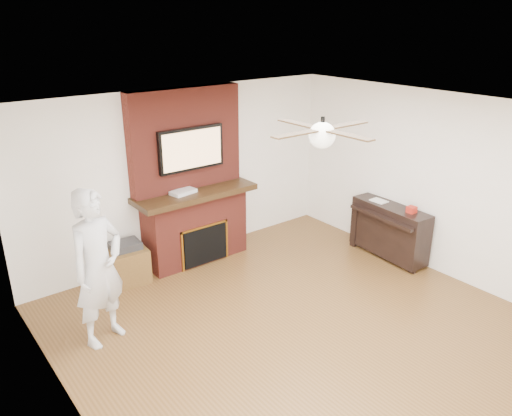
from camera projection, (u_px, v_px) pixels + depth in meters
room_shell at (317, 236)px, 5.21m from camera, size 5.36×5.86×2.86m
fireplace at (192, 195)px, 7.17m from camera, size 1.78×0.64×2.50m
tv at (191, 149)px, 6.89m from camera, size 1.00×0.08×0.60m
ceiling_fan at (322, 134)px, 4.82m from camera, size 1.21×1.21×0.31m
person at (98, 268)px, 5.31m from camera, size 0.76×0.63×1.78m
side_table at (127, 263)px, 6.76m from camera, size 0.53×0.53×0.58m
piano at (389, 230)px, 7.39m from camera, size 0.54×1.26×0.90m
cable_box at (183, 192)px, 6.95m from camera, size 0.38×0.26×0.05m
candle_orange at (191, 260)px, 7.30m from camera, size 0.07×0.07×0.11m
candle_green at (199, 260)px, 7.32m from camera, size 0.07×0.07×0.09m
candle_cream at (210, 256)px, 7.40m from camera, size 0.08×0.08×0.12m
candle_blue at (211, 256)px, 7.46m from camera, size 0.06×0.06×0.09m
candle_cream_extra at (194, 262)px, 7.24m from camera, size 0.08×0.08×0.12m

